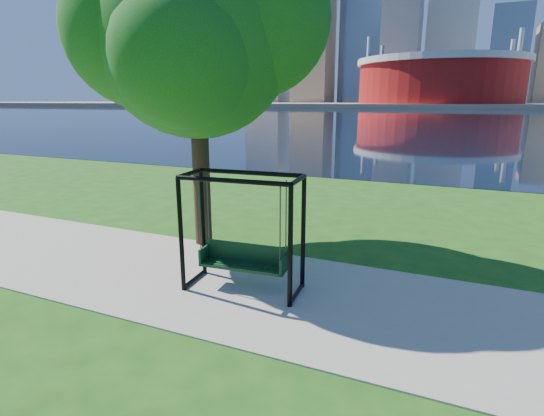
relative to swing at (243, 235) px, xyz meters
The scene contains 8 objects.
ground 1.39m from the swing, 43.56° to the left, with size 900.00×900.00×0.00m, color #1E5114.
path 1.25m from the swing, ahead, with size 120.00×4.00×0.03m, color #9E937F.
river 102.58m from the swing, 89.66° to the left, with size 900.00×180.00×0.02m, color black.
far_bank 306.57m from the swing, 89.89° to the left, with size 900.00×228.00×2.00m, color #937F60.
stadium 236.12m from the swing, 92.28° to the left, with size 83.00×83.00×32.00m.
skyline 321.87m from the swing, 90.66° to the left, with size 392.00×66.00×96.50m.
swing is the anchor object (origin of this frame).
park_tree 5.09m from the swing, 137.62° to the left, with size 6.00×5.42×7.45m.
Camera 1 is at (3.03, -7.43, 3.62)m, focal length 28.00 mm.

